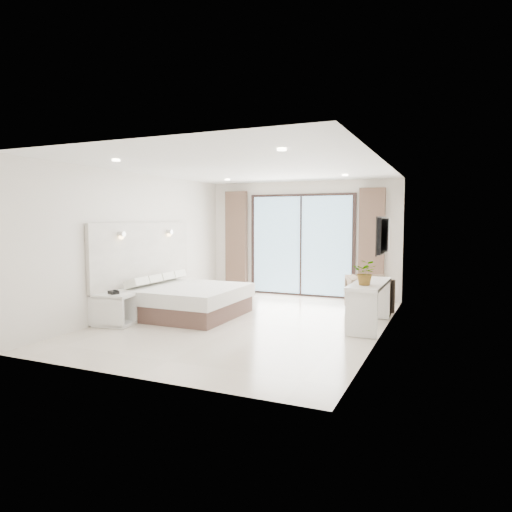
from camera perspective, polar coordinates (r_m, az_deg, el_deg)
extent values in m
plane|color=beige|center=(8.14, -1.10, -8.27)|extent=(6.20, 6.20, 0.00)
cube|color=silver|center=(10.84, 5.73, 2.13)|extent=(4.60, 0.02, 2.70)
cube|color=silver|center=(5.30, -15.21, -0.59)|extent=(4.60, 0.02, 2.70)
cube|color=silver|center=(9.15, -14.33, 1.56)|extent=(0.02, 6.20, 2.70)
cube|color=silver|center=(7.30, 15.54, 0.79)|extent=(0.02, 6.20, 2.70)
cube|color=white|center=(7.98, -1.13, 10.97)|extent=(4.60, 6.20, 0.02)
cube|color=silver|center=(9.17, -13.84, 0.32)|extent=(0.08, 3.00, 1.20)
cube|color=black|center=(7.75, 15.68, 2.48)|extent=(0.06, 1.00, 0.58)
cube|color=black|center=(7.76, 15.39, 2.49)|extent=(0.02, 1.04, 0.62)
cube|color=black|center=(10.82, 5.67, 1.33)|extent=(2.56, 0.04, 2.42)
cube|color=#92C7EA|center=(10.79, 5.62, 1.33)|extent=(2.40, 0.01, 2.30)
cube|color=brown|center=(11.33, -2.47, 1.75)|extent=(0.55, 0.14, 2.50)
cube|color=brown|center=(10.32, 14.24, 1.34)|extent=(0.55, 0.14, 2.50)
cylinder|color=white|center=(7.16, -17.10, 11.35)|extent=(0.12, 0.12, 0.02)
cylinder|color=white|center=(5.84, 3.24, 13.12)|extent=(0.12, 0.12, 0.02)
cylinder|color=white|center=(10.16, -3.60, 9.49)|extent=(0.12, 0.12, 0.02)
cylinder|color=white|center=(9.28, 11.08, 9.88)|extent=(0.12, 0.12, 0.02)
cube|color=brown|center=(8.76, -8.70, -6.37)|extent=(1.92, 1.82, 0.31)
cube|color=white|center=(8.71, -8.72, -4.57)|extent=(2.00, 1.90, 0.25)
cube|color=white|center=(8.56, -14.71, -3.52)|extent=(0.28, 0.38, 0.14)
cube|color=white|center=(8.88, -13.06, -3.20)|extent=(0.28, 0.38, 0.14)
cube|color=white|center=(9.22, -11.50, -2.89)|extent=(0.28, 0.38, 0.14)
cube|color=white|center=(9.56, -10.08, -2.60)|extent=(0.28, 0.38, 0.14)
cube|color=white|center=(8.16, -17.30, -4.70)|extent=(0.67, 0.58, 0.05)
cube|color=white|center=(8.25, -17.22, -8.07)|extent=(0.67, 0.58, 0.05)
cube|color=white|center=(8.04, -18.28, -6.68)|extent=(0.60, 0.15, 0.49)
cube|color=white|center=(8.37, -16.28, -6.20)|extent=(0.60, 0.15, 0.49)
cube|color=black|center=(8.12, -17.38, -4.35)|extent=(0.20, 0.18, 0.06)
cube|color=white|center=(7.86, 14.03, -3.39)|extent=(0.51, 1.62, 0.06)
cube|color=white|center=(7.21, 13.01, -7.19)|extent=(0.49, 0.06, 0.71)
cube|color=white|center=(8.63, 14.78, -5.29)|extent=(0.49, 0.06, 0.71)
imported|color=#33662D|center=(7.44, 13.55, -2.37)|extent=(0.41, 0.44, 0.32)
imported|color=#8A6C5A|center=(9.01, 13.95, -4.51)|extent=(0.98, 1.01, 0.82)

